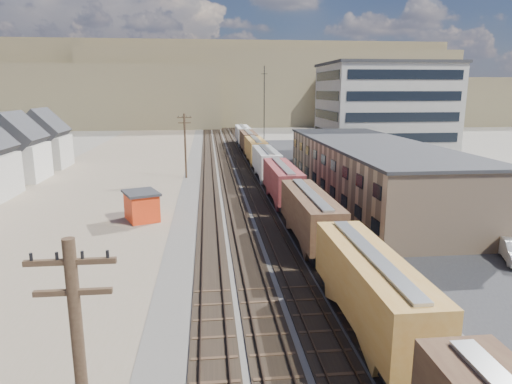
{
  "coord_description": "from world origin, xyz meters",
  "views": [
    {
      "loc": [
        -5.1,
        -28.91,
        13.5
      ],
      "look_at": [
        -0.12,
        17.65,
        3.0
      ],
      "focal_mm": 32.0,
      "sensor_mm": 36.0,
      "label": 1
    }
  ],
  "objects": [
    {
      "name": "maintenance_shed",
      "position": [
        -12.15,
        18.67,
        1.59
      ],
      "size": [
        4.63,
        5.15,
        3.1
      ],
      "color": "#F23D16",
      "rests_on": "ground"
    },
    {
      "name": "freight_train",
      "position": [
        3.8,
        32.02,
        2.79
      ],
      "size": [
        3.0,
        119.74,
        4.46
      ],
      "color": "black",
      "rests_on": "ground"
    },
    {
      "name": "parked_car_blue",
      "position": [
        22.9,
        59.54,
        0.67
      ],
      "size": [
        4.1,
        5.29,
        1.34
      ],
      "primitive_type": "imported",
      "rotation": [
        0.0,
        0.0,
        0.46
      ],
      "color": "navy",
      "rests_on": "ground"
    },
    {
      "name": "ballast_bed",
      "position": [
        0.0,
        50.0,
        0.03
      ],
      "size": [
        18.0,
        200.0,
        0.06
      ],
      "primitive_type": "cube",
      "color": "#4C4742",
      "rests_on": "ground"
    },
    {
      "name": "parked_car_far",
      "position": [
        29.79,
        46.45,
        0.82
      ],
      "size": [
        3.01,
        5.16,
        1.65
      ],
      "primitive_type": "imported",
      "rotation": [
        0.0,
        0.0,
        -0.23
      ],
      "color": "silver",
      "rests_on": "ground"
    },
    {
      "name": "hills_north",
      "position": [
        0.17,
        167.92,
        14.1
      ],
      "size": [
        265.0,
        80.0,
        32.0
      ],
      "color": "brown",
      "rests_on": "ground"
    },
    {
      "name": "asphalt_lot",
      "position": [
        22.0,
        35.0,
        0.02
      ],
      "size": [
        26.0,
        120.0,
        0.04
      ],
      "primitive_type": "cube",
      "color": "#232326",
      "rests_on": "ground"
    },
    {
      "name": "ground",
      "position": [
        0.0,
        0.0,
        0.0
      ],
      "size": [
        300.0,
        300.0,
        0.0
      ],
      "primitive_type": "plane",
      "color": "#6B6356",
      "rests_on": "ground"
    },
    {
      "name": "utility_pole_north",
      "position": [
        -8.5,
        42.0,
        5.3
      ],
      "size": [
        2.2,
        0.32,
        10.0
      ],
      "color": "#382619",
      "rests_on": "ground"
    },
    {
      "name": "radio_mast",
      "position": [
        6.0,
        60.0,
        9.12
      ],
      "size": [
        1.2,
        0.16,
        18.0
      ],
      "color": "black",
      "rests_on": "ground"
    },
    {
      "name": "office_tower",
      "position": [
        27.95,
        54.95,
        9.26
      ],
      "size": [
        22.6,
        18.6,
        18.45
      ],
      "color": "#9E998E",
      "rests_on": "ground"
    },
    {
      "name": "dirt_yard",
      "position": [
        -20.0,
        40.0,
        0.01
      ],
      "size": [
        24.0,
        180.0,
        0.03
      ],
      "primitive_type": "cube",
      "color": "#7B6C54",
      "rests_on": "ground"
    },
    {
      "name": "rail_tracks",
      "position": [
        -0.55,
        50.0,
        0.11
      ],
      "size": [
        11.4,
        200.0,
        0.24
      ],
      "color": "black",
      "rests_on": "ground"
    },
    {
      "name": "warehouse",
      "position": [
        14.98,
        25.0,
        3.65
      ],
      "size": [
        12.4,
        40.4,
        7.25
      ],
      "color": "tan",
      "rests_on": "ground"
    }
  ]
}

